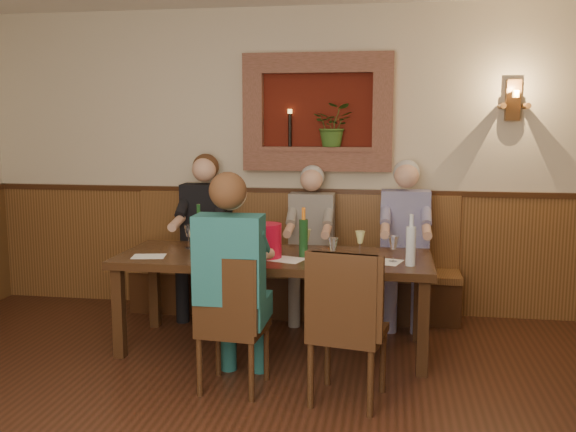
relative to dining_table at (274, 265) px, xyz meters
name	(u,v)px	position (x,y,z in m)	size (l,w,h in m)	color
room_shell	(201,96)	(0.00, -1.85, 1.21)	(6.04, 6.04, 2.82)	beige
wainscoting	(207,364)	(0.00, -1.85, -0.09)	(6.02, 6.02, 1.15)	#513317
wall_niche	(322,117)	(0.24, 1.09, 1.13)	(1.36, 0.30, 1.06)	#51150B
wall_sconce	(513,101)	(1.90, 1.08, 1.27)	(0.25, 0.20, 0.35)	#513317
dining_table	(274,265)	(0.00, 0.00, 0.00)	(2.40, 0.90, 0.75)	black
bench	(293,279)	(0.00, 0.94, -0.35)	(3.00, 0.45, 1.11)	#381E0F
chair_near_left	(233,350)	(-0.13, -0.80, -0.41)	(0.44, 0.44, 0.93)	black
chair_near_right	(347,357)	(0.63, -0.87, -0.38)	(0.51, 0.51, 1.00)	black
person_bench_left	(204,248)	(-0.81, 0.84, -0.06)	(0.44, 0.54, 1.48)	black
person_bench_mid	(310,256)	(0.18, 0.84, -0.11)	(0.40, 0.49, 1.38)	#575150
person_bench_right	(404,257)	(1.01, 0.84, -0.08)	(0.43, 0.52, 1.44)	navy
person_chair_front	(233,300)	(-0.13, -0.78, -0.07)	(0.44, 0.53, 1.46)	navy
spittoon_bucket	(266,241)	(-0.04, -0.10, 0.20)	(0.23, 0.23, 0.26)	red
wine_bottle_green_a	(303,237)	(0.23, -0.02, 0.23)	(0.07, 0.07, 0.38)	#19471E
wine_bottle_green_b	(199,232)	(-0.61, 0.05, 0.23)	(0.07, 0.07, 0.38)	#19471E
water_bottle	(411,245)	(1.03, -0.20, 0.23)	(0.07, 0.07, 0.37)	silver
tasting_sheet_a	(149,256)	(-0.94, -0.20, 0.08)	(0.25, 0.18, 0.00)	white
tasting_sheet_b	(284,259)	(0.10, -0.14, 0.08)	(0.29, 0.21, 0.00)	white
tasting_sheet_c	(380,261)	(0.81, -0.09, 0.08)	(0.31, 0.22, 0.00)	white
tasting_sheet_d	(220,261)	(-0.35, -0.28, 0.08)	(0.31, 0.22, 0.00)	white
wine_glass_0	(240,238)	(-0.30, 0.15, 0.17)	(0.08, 0.08, 0.19)	white
wine_glass_1	(189,237)	(-0.73, 0.15, 0.17)	(0.08, 0.08, 0.19)	white
wine_glass_2	(306,241)	(0.23, 0.11, 0.17)	(0.08, 0.08, 0.19)	#D4D780
wine_glass_3	(393,249)	(0.91, -0.10, 0.17)	(0.08, 0.08, 0.19)	white
wine_glass_4	(194,245)	(-0.58, -0.17, 0.17)	(0.08, 0.08, 0.19)	#D4D780
wine_glass_5	(333,251)	(0.47, -0.24, 0.17)	(0.08, 0.08, 0.19)	white
wine_glass_6	(235,249)	(-0.24, -0.29, 0.17)	(0.08, 0.08, 0.19)	#D4D780
wine_glass_7	(274,246)	(0.02, -0.12, 0.17)	(0.08, 0.08, 0.19)	#D4D780
wine_glass_8	(360,243)	(0.65, 0.09, 0.17)	(0.08, 0.08, 0.19)	#D4D780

